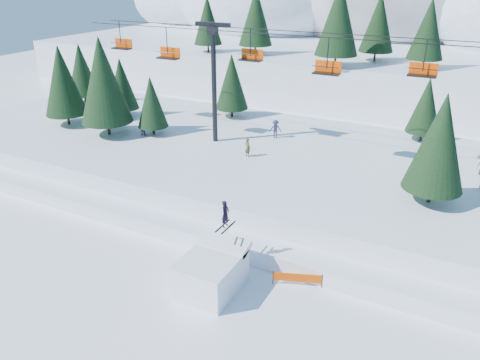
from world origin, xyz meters
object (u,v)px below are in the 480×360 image
at_px(jump_kicker, 212,271).
at_px(chairlift, 324,76).
at_px(banner_far, 408,300).
at_px(banner_near, 297,278).

height_order(jump_kicker, chairlift, chairlift).
bearing_deg(chairlift, jump_kicker, -92.80).
xyz_separation_m(jump_kicker, banner_far, (10.29, 3.25, -0.60)).
bearing_deg(chairlift, banner_near, -75.50).
xyz_separation_m(banner_near, banner_far, (6.01, 0.85, 0.00)).
relative_size(chairlift, banner_near, 17.10).
bearing_deg(banner_near, chairlift, 104.50).
bearing_deg(banner_near, banner_far, 8.03).
height_order(jump_kicker, banner_far, jump_kicker).
bearing_deg(chairlift, banner_far, -53.15).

